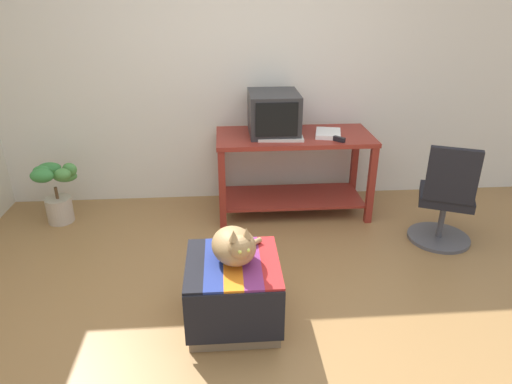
# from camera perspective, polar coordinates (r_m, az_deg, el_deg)

# --- Properties ---
(ground_plane) EXTENTS (14.00, 14.00, 0.00)m
(ground_plane) POSITION_cam_1_polar(r_m,az_deg,el_deg) (3.10, 0.66, -15.91)
(ground_plane) COLOR olive
(back_wall) EXTENTS (8.00, 0.10, 2.60)m
(back_wall) POSITION_cam_1_polar(r_m,az_deg,el_deg) (4.47, -1.57, 15.24)
(back_wall) COLOR silver
(back_wall) RESTS_ON ground_plane
(desk) EXTENTS (1.42, 0.65, 0.77)m
(desk) POSITION_cam_1_polar(r_m,az_deg,el_deg) (4.28, 4.71, 4.03)
(desk) COLOR maroon
(desk) RESTS_ON ground_plane
(tv_monitor) EXTENTS (0.45, 0.52, 0.38)m
(tv_monitor) POSITION_cam_1_polar(r_m,az_deg,el_deg) (4.18, 2.22, 9.76)
(tv_monitor) COLOR #28282B
(tv_monitor) RESTS_ON desk
(keyboard) EXTENTS (0.41, 0.18, 0.02)m
(keyboard) POSITION_cam_1_polar(r_m,az_deg,el_deg) (4.04, 3.11, 6.69)
(keyboard) COLOR beige
(keyboard) RESTS_ON desk
(book) EXTENTS (0.28, 0.33, 0.04)m
(book) POSITION_cam_1_polar(r_m,az_deg,el_deg) (4.20, 9.02, 7.25)
(book) COLOR white
(book) RESTS_ON desk
(ottoman_with_blanket) EXTENTS (0.58, 0.61, 0.45)m
(ottoman_with_blanket) POSITION_cam_1_polar(r_m,az_deg,el_deg) (2.97, -2.86, -12.42)
(ottoman_with_blanket) COLOR #7A664C
(ottoman_with_blanket) RESTS_ON ground_plane
(cat) EXTENTS (0.37, 0.42, 0.29)m
(cat) POSITION_cam_1_polar(r_m,az_deg,el_deg) (2.78, -2.66, -6.74)
(cat) COLOR #9E7A4C
(cat) RESTS_ON ottoman_with_blanket
(potted_plant) EXTENTS (0.41, 0.40, 0.58)m
(potted_plant) POSITION_cam_1_polar(r_m,az_deg,el_deg) (4.52, -23.74, 0.24)
(potted_plant) COLOR #B7A893
(potted_plant) RESTS_ON ground_plane
(office_chair) EXTENTS (0.55, 0.55, 0.89)m
(office_chair) POSITION_cam_1_polar(r_m,az_deg,el_deg) (4.07, 22.66, -1.12)
(office_chair) COLOR #4C4C51
(office_chair) RESTS_ON ground_plane
(stapler) EXTENTS (0.10, 0.11, 0.04)m
(stapler) POSITION_cam_1_polar(r_m,az_deg,el_deg) (4.05, 10.36, 6.52)
(stapler) COLOR black
(stapler) RESTS_ON desk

